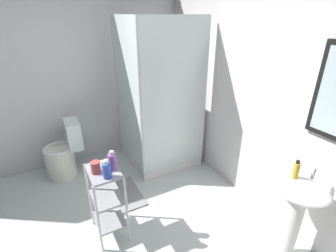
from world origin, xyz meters
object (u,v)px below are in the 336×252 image
Objects in this scene: pedestal_sink at (296,205)px; conditioner_bottle_purple at (112,162)px; toilet at (64,154)px; bath_mat at (123,195)px; shower_stall at (156,134)px; storage_cart at (107,197)px; hand_soap_bottle at (296,170)px; rinse_cup at (96,167)px; shampoo_bottle_blue at (107,170)px.

pedestal_sink is 4.34× the size of conditioner_bottle_purple.
pedestal_sink is at bearing 34.75° from toilet.
pedestal_sink is at bearing 34.97° from bath_mat.
pedestal_sink is (1.93, 0.34, 0.12)m from shower_stall.
pedestal_sink reaches higher than storage_cart.
hand_soap_bottle reaches higher than storage_cart.
conditioner_bottle_purple is at bearing -126.13° from hand_soap_bottle.
conditioner_bottle_purple is (1.27, 0.33, 0.51)m from toilet.
conditioner_bottle_purple reaches higher than toilet.
hand_soap_bottle is (0.92, 1.31, 0.44)m from storage_cart.
storage_cart is 0.36m from rinse_cup.
shampoo_bottle_blue is (0.12, 0.01, 0.38)m from storage_cart.
shower_stall reaches higher than toilet.
shower_stall reaches higher than pedestal_sink.
toilet is 2.72m from hand_soap_bottle.
conditioner_bottle_purple reaches higher than bath_mat.
storage_cart is at bearing -31.17° from bath_mat.
rinse_cup is at bearing -36.10° from bath_mat.
conditioner_bottle_purple is (0.97, -0.88, 0.36)m from shower_stall.
pedestal_sink is 1.09× the size of storage_cart.
hand_soap_bottle is at bearing 179.52° from pedestal_sink.
storage_cart reaches higher than bath_mat.
conditioner_bottle_purple is at bearing 71.94° from storage_cart.
hand_soap_bottle is at bearing 10.35° from shower_stall.
shampoo_bottle_blue is at bearing -42.27° from shower_stall.
hand_soap_bottle is 0.27× the size of bath_mat.
toilet is 4.07× the size of conditioner_bottle_purple.
rinse_cup is (0.00, -0.06, 0.36)m from storage_cart.
bath_mat is (-0.59, 0.28, -0.80)m from shampoo_bottle_blue.
bath_mat is (0.77, 0.53, -0.31)m from toilet.
shower_stall reaches higher than shampoo_bottle_blue.
storage_cart is at bearing -125.15° from hand_soap_bottle.
storage_cart is 1.66m from hand_soap_bottle.
shampoo_bottle_blue reaches higher than pedestal_sink.
shower_stall is at bearing 132.47° from rinse_cup.
shower_stall is 12.53× the size of hand_soap_bottle.
conditioner_bottle_purple is (0.03, 0.08, 0.39)m from storage_cart.
rinse_cup is at bearing -125.90° from pedestal_sink.
shower_stall is 1.36m from conditioner_bottle_purple.
conditioner_bottle_purple is at bearing -21.93° from bath_mat.
bath_mat is (-1.46, -1.02, -0.57)m from pedestal_sink.
rinse_cup is (-0.12, -0.07, -0.02)m from shampoo_bottle_blue.
pedestal_sink is 1.58m from conditioner_bottle_purple.
shower_stall is 1.94m from hand_soap_bottle.
conditioner_bottle_purple is at bearing 139.94° from shampoo_bottle_blue.
toilet is at bearing -168.87° from storage_cart.
toilet is 1.03× the size of storage_cart.
toilet is 1.27× the size of bath_mat.
rinse_cup is (-0.99, -1.37, 0.21)m from pedestal_sink.
shampoo_bottle_blue is (1.06, -0.96, 0.35)m from shower_stall.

